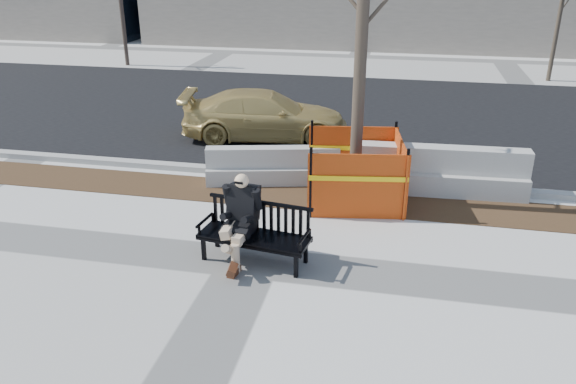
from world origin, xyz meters
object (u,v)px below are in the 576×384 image
(seated_man, at_px, (242,257))
(jersey_barrier_right, at_px, (437,192))
(bench, at_px, (255,261))
(jersey_barrier_left, at_px, (273,183))
(sedan, at_px, (265,138))
(tree_fence, at_px, (354,200))

(seated_man, bearing_deg, jersey_barrier_right, 55.07)
(bench, height_order, seated_man, seated_man)
(jersey_barrier_left, relative_size, jersey_barrier_right, 0.81)
(jersey_barrier_right, bearing_deg, bench, -132.86)
(bench, bearing_deg, seated_man, 169.12)
(jersey_barrier_right, bearing_deg, seated_man, -135.80)
(bench, height_order, jersey_barrier_right, jersey_barrier_right)
(bench, distance_m, sedan, 6.23)
(seated_man, relative_size, tree_fence, 0.21)
(sedan, bearing_deg, tree_fence, -153.54)
(tree_fence, distance_m, jersey_barrier_left, 1.79)
(seated_man, distance_m, tree_fence, 2.97)
(bench, distance_m, jersey_barrier_left, 3.21)
(sedan, xyz_separation_m, jersey_barrier_left, (0.88, -2.91, 0.00))
(bench, xyz_separation_m, jersey_barrier_right, (2.84, 3.34, 0.00))
(seated_man, height_order, tree_fence, tree_fence)
(seated_man, distance_m, jersey_barrier_right, 4.48)
(tree_fence, height_order, jersey_barrier_right, tree_fence)
(bench, distance_m, jersey_barrier_right, 4.39)
(sedan, height_order, jersey_barrier_left, sedan)
(bench, xyz_separation_m, seated_man, (-0.23, 0.08, 0.00))
(jersey_barrier_left, bearing_deg, tree_fence, -30.43)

